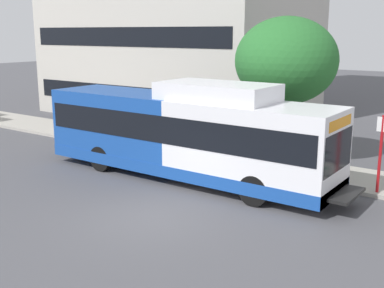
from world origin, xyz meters
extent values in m
cube|color=#A8A399|center=(7.00, 6.00, 0.07)|extent=(3.00, 56.00, 0.14)
cube|color=white|center=(3.72, -1.34, 1.69)|extent=(2.54, 5.80, 2.73)
cube|color=#19479E|center=(3.72, 4.46, 1.69)|extent=(2.54, 5.80, 2.73)
cube|color=#19479E|center=(3.72, 1.56, 0.54)|extent=(2.57, 11.60, 0.44)
cube|color=black|center=(3.72, 1.56, 2.05)|extent=(2.58, 11.25, 0.96)
cube|color=black|center=(3.72, -4.20, 1.85)|extent=(2.34, 0.10, 1.24)
cube|color=orange|center=(3.72, -4.21, 2.72)|extent=(1.91, 0.08, 0.32)
cube|color=white|center=(3.72, 0.11, 3.35)|extent=(2.16, 4.06, 0.60)
cube|color=black|center=(3.72, -4.59, 0.55)|extent=(1.78, 0.60, 0.10)
cylinder|color=black|center=(2.59, -2.03, 0.50)|extent=(0.30, 1.00, 1.00)
cylinder|color=black|center=(4.85, -2.03, 0.50)|extent=(0.30, 1.00, 1.00)
cylinder|color=black|center=(2.59, 4.75, 0.50)|extent=(0.30, 1.00, 1.00)
cylinder|color=black|center=(4.85, 4.75, 0.50)|extent=(0.30, 1.00, 1.00)
cylinder|color=red|center=(5.80, -4.94, 1.44)|extent=(0.10, 0.10, 2.60)
cube|color=white|center=(5.78, -4.94, 2.44)|extent=(0.04, 0.36, 0.48)
cylinder|color=#4C3823|center=(8.03, -0.44, 1.40)|extent=(0.28, 0.28, 2.53)
ellipsoid|color=#286B2D|center=(8.03, -0.44, 4.22)|extent=(4.15, 4.15, 3.53)
cube|color=black|center=(16.33, 11.09, 1.69)|extent=(11.33, 14.83, 1.10)
cube|color=black|center=(16.33, 11.09, 5.07)|extent=(11.33, 14.83, 1.10)
camera|label=1|loc=(-10.36, -8.85, 5.36)|focal=45.39mm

